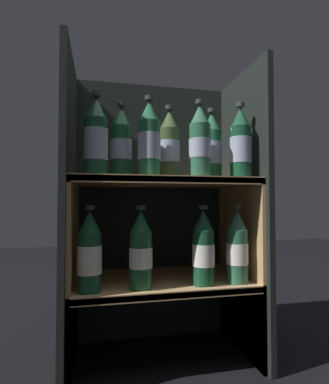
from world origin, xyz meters
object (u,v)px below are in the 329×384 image
Objects in this scene: bottle_upper_front_0 at (96,139)px; bottle_upper_back_2 at (212,148)px; bottle_upper_back_0 at (121,145)px; bottle_lower_front_1 at (141,251)px; bottle_upper_back_1 at (169,147)px; bottle_lower_front_2 at (203,249)px; bottle_lower_front_0 at (90,254)px; bottle_upper_front_3 at (241,145)px; bottle_upper_front_1 at (149,141)px; bottle_lower_front_3 at (237,248)px; bottle_upper_front_2 at (200,143)px.

bottle_upper_front_0 is 0.41m from bottle_upper_back_2.
bottle_lower_front_1 is at bearing -54.86° from bottle_upper_back_0.
bottle_upper_back_1 reaches higher than bottle_lower_front_2.
bottle_lower_front_0 and bottle_lower_front_1 have the same top height.
bottle_upper_back_2 is 1.00× the size of bottle_lower_front_1.
bottle_upper_front_1 is at bearing -180.00° from bottle_upper_front_3.
bottle_upper_front_1 is (0.16, -0.00, 0.00)m from bottle_upper_front_0.
bottle_upper_back_0 is 1.00× the size of bottle_upper_back_1.
bottle_lower_front_2 and bottle_lower_front_3 have the same top height.
bottle_upper_back_1 reaches higher than bottle_lower_front_0.
bottle_upper_back_0 is at bearing 168.07° from bottle_lower_front_3.
bottle_lower_front_1 and bottle_lower_front_2 have the same top height.
bottle_upper_front_1 is 1.00× the size of bottle_upper_back_2.
bottle_lower_front_3 is at bearing -20.60° from bottle_upper_back_1.
bottle_upper_front_2 and bottle_upper_back_0 have the same top height.
bottle_upper_front_1 and bottle_upper_back_0 have the same top height.
bottle_upper_back_2 is (-0.07, 0.08, 0.00)m from bottle_upper_front_3.
bottle_upper_back_2 is at bearing 11.20° from bottle_upper_front_0.
bottle_upper_back_1 is 0.16m from bottle_upper_back_2.
bottle_upper_front_0 reaches higher than bottle_lower_front_2.
bottle_upper_front_0 is 1.00× the size of bottle_upper_back_1.
bottle_upper_front_0 is 1.00× the size of bottle_lower_front_3.
bottle_upper_back_1 is 1.00× the size of bottle_lower_front_0.
bottle_lower_front_2 is at bearing 0.00° from bottle_lower_front_0.
bottle_lower_front_0 is 0.48m from bottle_lower_front_3.
bottle_upper_back_2 is at bearing 132.08° from bottle_upper_front_3.
bottle_upper_front_0 is at bearing 180.00° from bottle_lower_front_1.
bottle_lower_front_3 is at bearing -180.00° from bottle_upper_front_3.
bottle_lower_front_1 and bottle_lower_front_3 have the same top height.
bottle_upper_front_2 is 0.15m from bottle_upper_front_3.
bottle_upper_front_2 is at bearing -0.00° from bottle_lower_front_1.
bottle_upper_front_3 is 0.40m from bottle_upper_back_0.
bottle_upper_front_3 is at bearing -11.46° from bottle_upper_back_0.
bottle_lower_front_2 is (0.18, 0.00, -0.35)m from bottle_upper_front_1.
bottle_upper_front_2 is at bearing -17.74° from bottle_upper_back_0.
bottle_upper_front_3 is at bearing 0.00° from bottle_upper_front_2.
bottle_upper_back_1 and bottle_upper_back_2 have the same top height.
bottle_upper_front_2 is at bearing -180.00° from bottle_upper_front_3.
bottle_upper_front_1 is at bearing -44.36° from bottle_upper_back_0.
bottle_lower_front_2 is 1.00× the size of bottle_lower_front_3.
bottle_upper_front_2 is 0.37m from bottle_lower_front_3.
bottle_upper_front_2 is 0.49m from bottle_lower_front_0.
bottle_upper_front_2 reaches higher than bottle_lower_front_1.
bottle_upper_front_2 is at bearing -180.00° from bottle_lower_front_2.
bottle_upper_back_2 is (0.32, 0.00, -0.00)m from bottle_upper_back_0.
bottle_lower_front_1 is at bearing 180.00° from bottle_upper_front_1.
bottle_upper_front_0 is 0.48m from bottle_upper_front_3.
bottle_upper_back_1 is at bearing 43.55° from bottle_upper_front_1.
bottle_lower_front_1 is (0.14, 0.00, -0.35)m from bottle_upper_front_0.
bottle_upper_back_1 is 1.00× the size of bottle_lower_front_2.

